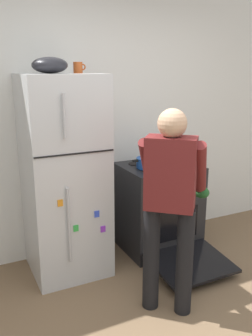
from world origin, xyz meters
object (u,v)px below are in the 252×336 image
(refrigerator, at_px, (64,177))
(mixing_bowl, at_px, (50,65))
(red_pot, at_px, (148,163))
(person_cook, at_px, (170,196))
(coffee_mug, at_px, (78,68))
(pepper_mill, at_px, (173,151))
(stove_range, at_px, (159,208))

(refrigerator, height_order, mixing_bowl, mixing_bowl)
(red_pot, relative_size, mixing_bowl, 1.11)
(person_cook, relative_size, mixing_bowl, 5.40)
(red_pot, xyz_separation_m, coffee_mug, (-0.65, 0.10, 0.91))
(pepper_mill, bearing_deg, red_pot, -151.48)
(pepper_mill, bearing_deg, mixing_bowl, -171.73)
(stove_range, height_order, mixing_bowl, mixing_bowl)
(stove_range, bearing_deg, red_pot, -168.65)
(pepper_mill, relative_size, mixing_bowl, 0.49)
(red_pot, height_order, mixing_bowl, mixing_bowl)
(person_cook, bearing_deg, mixing_bowl, 123.59)
(refrigerator, bearing_deg, red_pot, -3.40)
(stove_range, bearing_deg, person_cook, -116.89)
(refrigerator, relative_size, coffee_mug, 16.26)
(coffee_mug, distance_m, mixing_bowl, 0.27)
(refrigerator, height_order, pepper_mill, refrigerator)
(mixing_bowl, bearing_deg, refrigerator, -0.22)
(stove_range, height_order, pepper_mill, pepper_mill)
(stove_range, relative_size, red_pot, 3.71)
(refrigerator, xyz_separation_m, person_cook, (0.54, -0.93, 0.04))
(stove_range, xyz_separation_m, coffee_mug, (-0.81, 0.07, 1.42))
(red_pot, height_order, coffee_mug, coffee_mug)
(coffee_mug, bearing_deg, mixing_bowl, -169.22)
(stove_range, relative_size, pepper_mill, 8.35)
(refrigerator, relative_size, mixing_bowl, 6.15)
(stove_range, height_order, red_pot, red_pot)
(red_pot, bearing_deg, stove_range, 11.35)
(refrigerator, relative_size, pepper_mill, 12.48)
(pepper_mill, distance_m, mixing_bowl, 1.66)
(refrigerator, distance_m, pepper_mill, 1.31)
(person_cook, xyz_separation_m, pepper_mill, (0.76, 1.13, 0.04))
(refrigerator, relative_size, red_pot, 5.55)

